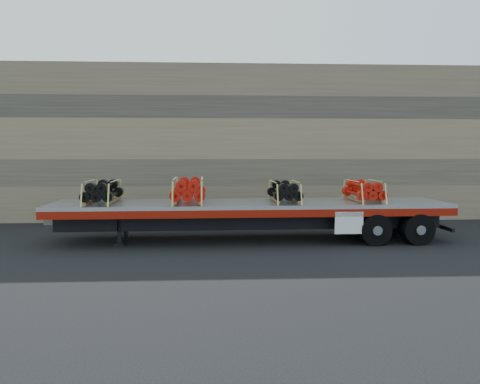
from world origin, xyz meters
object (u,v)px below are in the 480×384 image
object	(u,v)px
bundle_rear	(363,191)
bundle_midfront	(189,191)
bundle_front	(103,192)
trailer	(250,221)
bundle_midrear	(284,192)

from	to	relation	value
bundle_rear	bundle_midfront	bearing A→B (deg)	-180.00
bundle_front	bundle_midfront	distance (m)	2.94
trailer	bundle_midrear	world-z (taller)	bundle_midrear
bundle_front	bundle_rear	bearing A→B (deg)	0.00
bundle_midfront	bundle_rear	world-z (taller)	bundle_midfront
bundle_front	bundle_midrear	size ratio (longest dim) A/B	1.07
trailer	bundle_front	distance (m)	5.19
bundle_midfront	bundle_midrear	distance (m)	3.37
trailer	bundle_midrear	distance (m)	1.60
bundle_front	trailer	bearing A→B (deg)	0.00
trailer	bundle_midfront	distance (m)	2.41
trailer	bundle_midfront	xyz separation A→B (m)	(-2.14, -0.04, 1.09)
bundle_midfront	bundle_midrear	world-z (taller)	bundle_midfront
bundle_midfront	bundle_front	bearing A→B (deg)	180.00
bundle_front	bundle_rear	xyz separation A→B (m)	(9.17, 0.15, -0.02)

